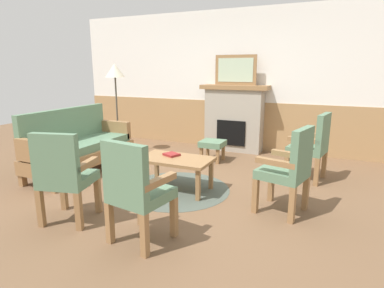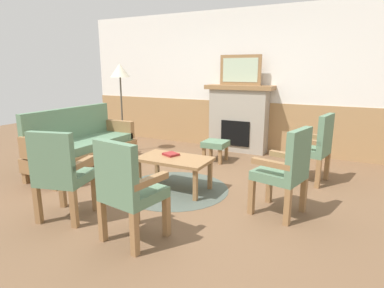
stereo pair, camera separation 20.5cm
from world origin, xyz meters
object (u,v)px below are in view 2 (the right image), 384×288
(couch, at_px, (82,145))
(coffee_table, at_px, (174,162))
(armchair_front_left, at_px, (128,187))
(fireplace, at_px, (239,118))
(framed_picture, at_px, (240,70))
(floor_lamp_by_couch, at_px, (120,76))
(armchair_by_window_left, at_px, (315,145))
(footstool, at_px, (215,145))
(armchair_front_center, at_px, (61,171))
(armchair_near_fireplace, at_px, (286,168))
(book_on_table, at_px, (171,154))

(couch, distance_m, coffee_table, 1.75)
(armchair_front_left, bearing_deg, fireplace, 93.58)
(framed_picture, xyz_separation_m, floor_lamp_by_couch, (-1.96, -1.09, -0.11))
(coffee_table, height_order, armchair_by_window_left, armchair_by_window_left)
(couch, xyz_separation_m, coffee_table, (1.74, -0.09, -0.01))
(footstool, bearing_deg, armchair_front_center, -101.38)
(armchair_by_window_left, bearing_deg, couch, -162.37)
(couch, relative_size, footstool, 4.50)
(framed_picture, height_order, armchair_front_left, framed_picture)
(armchair_front_center, bearing_deg, armchair_near_fireplace, 29.83)
(coffee_table, distance_m, armchair_near_fireplace, 1.47)
(book_on_table, distance_m, armchair_by_window_left, 2.02)
(armchair_near_fireplace, bearing_deg, armchair_front_left, -133.38)
(armchair_front_left, relative_size, floor_lamp_by_couch, 0.58)
(armchair_by_window_left, xyz_separation_m, armchair_front_center, (-2.22, -2.46, 0.00))
(framed_picture, relative_size, couch, 0.44)
(armchair_front_left, distance_m, floor_lamp_by_couch, 3.55)
(fireplace, relative_size, armchair_by_window_left, 1.33)
(fireplace, bearing_deg, armchair_near_fireplace, -60.90)
(fireplace, height_order, coffee_table, fireplace)
(book_on_table, xyz_separation_m, armchair_front_left, (0.40, -1.43, 0.08))
(footstool, bearing_deg, couch, -140.30)
(footstool, height_order, floor_lamp_by_couch, floor_lamp_by_couch)
(armchair_by_window_left, height_order, floor_lamp_by_couch, floor_lamp_by_couch)
(couch, bearing_deg, footstool, 39.70)
(footstool, xyz_separation_m, armchair_front_center, (-0.56, -2.80, 0.25))
(armchair_front_left, height_order, armchair_front_center, same)
(coffee_table, bearing_deg, armchair_front_center, -115.02)
(footstool, bearing_deg, armchair_by_window_left, -11.83)
(armchair_near_fireplace, distance_m, floor_lamp_by_couch, 3.76)
(framed_picture, bearing_deg, armchair_by_window_left, -38.59)
(framed_picture, bearing_deg, armchair_near_fireplace, -60.90)
(armchair_near_fireplace, bearing_deg, armchair_front_center, -150.17)
(fireplace, bearing_deg, book_on_table, -94.04)
(footstool, xyz_separation_m, armchair_by_window_left, (1.65, -0.35, 0.25))
(couch, xyz_separation_m, armchair_near_fireplace, (3.20, -0.21, 0.14))
(framed_picture, distance_m, book_on_table, 2.56)
(armchair_near_fireplace, relative_size, armchair_front_center, 1.00)
(framed_picture, xyz_separation_m, armchair_by_window_left, (1.54, -1.23, -1.02))
(fireplace, height_order, armchair_by_window_left, fireplace)
(book_on_table, bearing_deg, fireplace, 85.96)
(framed_picture, height_order, couch, framed_picture)
(armchair_front_center, bearing_deg, fireplace, 79.68)
(book_on_table, height_order, floor_lamp_by_couch, floor_lamp_by_couch)
(fireplace, bearing_deg, coffee_table, -91.53)
(armchair_by_window_left, relative_size, floor_lamp_by_couch, 0.58)
(armchair_by_window_left, bearing_deg, framed_picture, 141.41)
(armchair_front_left, height_order, floor_lamp_by_couch, floor_lamp_by_couch)
(footstool, height_order, armchair_by_window_left, armchair_by_window_left)
(fireplace, bearing_deg, footstool, -96.93)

